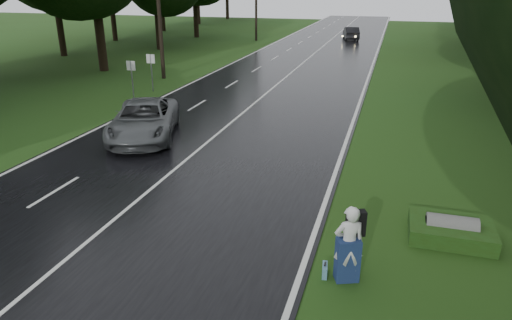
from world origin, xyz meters
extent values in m
plane|color=#214414|center=(0.00, 0.00, 0.00)|extent=(160.00, 160.00, 0.00)
cube|color=black|center=(0.00, 20.00, 0.02)|extent=(12.00, 140.00, 0.04)
cube|color=silver|center=(0.00, 20.00, 0.04)|extent=(0.12, 140.00, 0.01)
imported|color=#515557|center=(-2.98, 8.08, 0.84)|extent=(4.48, 6.33, 1.60)
imported|color=black|center=(2.23, 48.58, 0.79)|extent=(2.48, 4.76, 1.49)
imported|color=silver|center=(6.86, -0.11, 0.96)|extent=(0.82, 0.69, 1.92)
cube|color=navy|center=(6.86, -0.11, 0.54)|extent=(0.63, 0.53, 1.08)
cube|color=black|center=(6.97, 0.15, 1.38)|extent=(0.49, 0.38, 0.62)
cube|color=teal|center=(6.35, -0.10, 0.14)|extent=(0.17, 0.42, 0.29)
cylinder|color=slate|center=(9.40, 2.61, 0.00)|extent=(1.33, 0.67, 0.67)
camera|label=1|loc=(7.41, -9.52, 6.59)|focal=32.40mm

